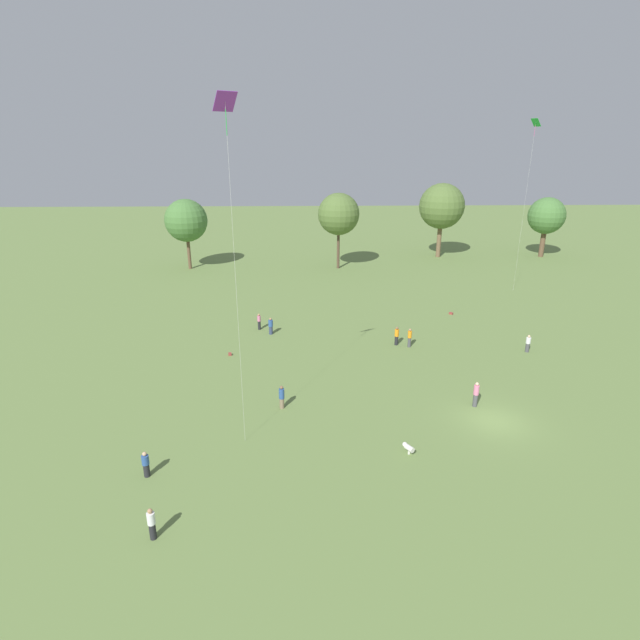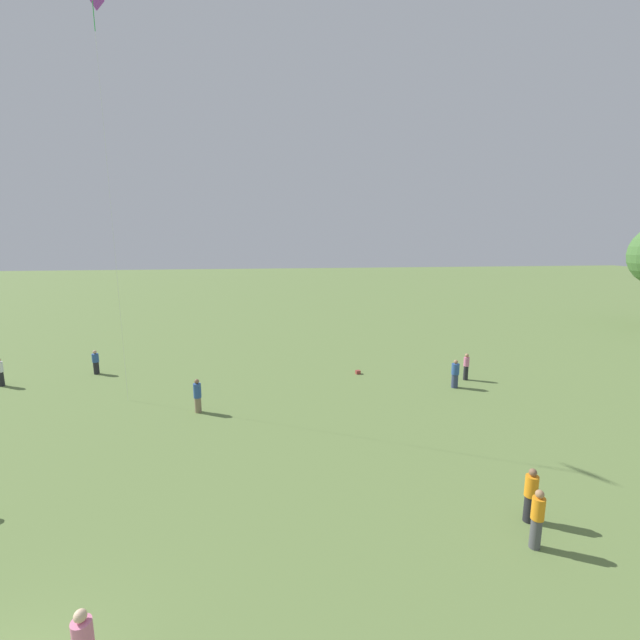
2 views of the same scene
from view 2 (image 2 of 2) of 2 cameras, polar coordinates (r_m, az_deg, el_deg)
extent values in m
cylinder|color=#333D5B|center=(26.71, 17.52, -7.74)|extent=(0.49, 0.49, 0.82)
cylinder|color=#2D5193|center=(26.49, 17.61, -6.25)|extent=(0.58, 0.58, 0.64)
sphere|color=#A87A56|center=(26.37, 17.67, -5.34)|extent=(0.24, 0.24, 0.24)
cylinder|color=#232328|center=(31.51, -27.66, -5.68)|extent=(0.38, 0.38, 0.80)
cylinder|color=#2D5193|center=(31.34, -27.77, -4.50)|extent=(0.45, 0.45, 0.55)
sphere|color=tan|center=(31.24, -27.84, -3.80)|extent=(0.24, 0.24, 0.24)
cylinder|color=#232328|center=(28.31, 18.86, -6.68)|extent=(0.32, 0.32, 0.89)
cylinder|color=pink|center=(28.11, 18.95, -5.27)|extent=(0.37, 0.37, 0.56)
sphere|color=#A87A56|center=(28.01, 19.00, -4.49)|extent=(0.24, 0.24, 0.24)
cylinder|color=#4C4C51|center=(14.88, 26.81, -24.03)|extent=(0.43, 0.43, 0.91)
cylinder|color=orange|center=(14.46, 27.09, -21.47)|extent=(0.51, 0.51, 0.65)
sphere|color=#A87A56|center=(14.23, 27.25, -19.95)|extent=(0.24, 0.24, 0.24)
cylinder|color=pink|center=(10.96, -29.06, -33.03)|extent=(0.53, 0.53, 0.71)
sphere|color=beige|center=(10.65, -29.34, -31.16)|extent=(0.24, 0.24, 0.24)
cylinder|color=#232328|center=(32.00, -36.78, -6.32)|extent=(0.43, 0.43, 0.87)
cylinder|color=#232328|center=(15.90, 26.13, -21.63)|extent=(0.37, 0.37, 0.86)
cylinder|color=orange|center=(15.52, 26.38, -19.22)|extent=(0.43, 0.43, 0.67)
sphere|color=brown|center=(15.31, 26.53, -17.73)|extent=(0.24, 0.24, 0.24)
cylinder|color=#847056|center=(22.92, -15.95, -10.81)|extent=(0.46, 0.46, 0.78)
cylinder|color=#2D5193|center=(22.66, -16.05, -9.03)|extent=(0.54, 0.54, 0.73)
sphere|color=brown|center=(22.50, -16.11, -7.87)|extent=(0.24, 0.24, 0.24)
cylinder|color=green|center=(26.43, -27.93, 32.20)|extent=(0.04, 0.04, 1.27)
cylinder|color=silver|center=(24.45, -26.05, 12.59)|extent=(0.01, 0.01, 19.78)
cube|color=#933833|center=(28.15, 5.08, -6.94)|extent=(0.31, 0.32, 0.23)
camera|label=1|loc=(40.76, -71.41, 16.77)|focal=28.00mm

